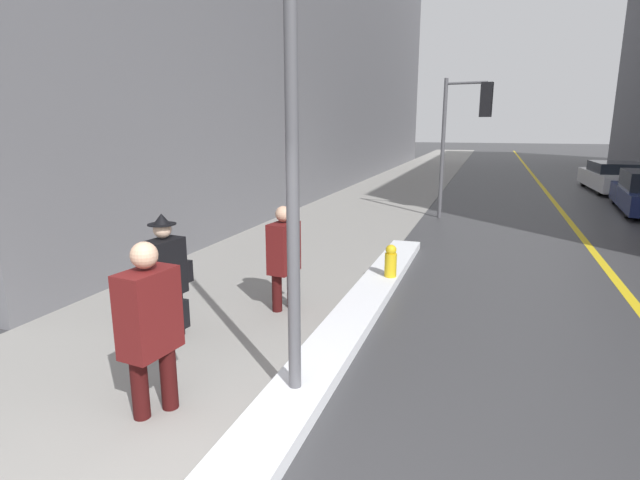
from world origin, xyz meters
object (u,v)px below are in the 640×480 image
(lamp_post, at_px, (291,92))
(pedestrian_trailing, at_px, (284,253))
(pedestrian_with_shoulder_bag, at_px, (166,271))
(parked_car_white, at_px, (615,177))
(fire_hydrant, at_px, (391,265))
(pedestrian_in_glasses, at_px, (151,321))
(traffic_light_near, at_px, (469,118))

(lamp_post, relative_size, pedestrian_trailing, 3.16)
(pedestrian_with_shoulder_bag, bearing_deg, lamp_post, 73.67)
(parked_car_white, bearing_deg, pedestrian_trailing, 153.70)
(pedestrian_trailing, bearing_deg, fire_hydrant, 149.91)
(lamp_post, relative_size, fire_hydrant, 6.90)
(pedestrian_in_glasses, relative_size, pedestrian_trailing, 1.08)
(lamp_post, distance_m, traffic_light_near, 10.57)
(pedestrian_with_shoulder_bag, relative_size, parked_car_white, 0.33)
(lamp_post, distance_m, parked_car_white, 20.20)
(pedestrian_in_glasses, height_order, pedestrian_with_shoulder_bag, pedestrian_in_glasses)
(pedestrian_with_shoulder_bag, bearing_deg, fire_hydrant, 150.16)
(pedestrian_in_glasses, relative_size, parked_car_white, 0.34)
(pedestrian_trailing, height_order, parked_car_white, pedestrian_trailing)
(pedestrian_trailing, distance_m, fire_hydrant, 2.11)
(pedestrian_trailing, bearing_deg, parked_car_white, 162.73)
(pedestrian_with_shoulder_bag, height_order, parked_car_white, pedestrian_with_shoulder_bag)
(pedestrian_in_glasses, height_order, parked_car_white, pedestrian_in_glasses)
(traffic_light_near, bearing_deg, pedestrian_with_shoulder_bag, -98.22)
(pedestrian_in_glasses, distance_m, fire_hydrant, 4.71)
(traffic_light_near, height_order, pedestrian_trailing, traffic_light_near)
(lamp_post, height_order, pedestrian_with_shoulder_bag, lamp_post)
(parked_car_white, xyz_separation_m, fire_hydrant, (-6.28, -15.13, -0.23))
(pedestrian_in_glasses, distance_m, pedestrian_with_shoulder_bag, 1.75)
(pedestrian_with_shoulder_bag, distance_m, fire_hydrant, 3.76)
(parked_car_white, height_order, fire_hydrant, parked_car_white)
(lamp_post, height_order, parked_car_white, lamp_post)
(pedestrian_trailing, relative_size, fire_hydrant, 2.18)
(traffic_light_near, height_order, parked_car_white, traffic_light_near)
(fire_hydrant, bearing_deg, pedestrian_in_glasses, -106.42)
(lamp_post, relative_size, parked_car_white, 0.99)
(lamp_post, xyz_separation_m, fire_hydrant, (0.18, 3.86, -2.55))
(traffic_light_near, xyz_separation_m, pedestrian_in_glasses, (-2.12, -11.15, -1.91))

